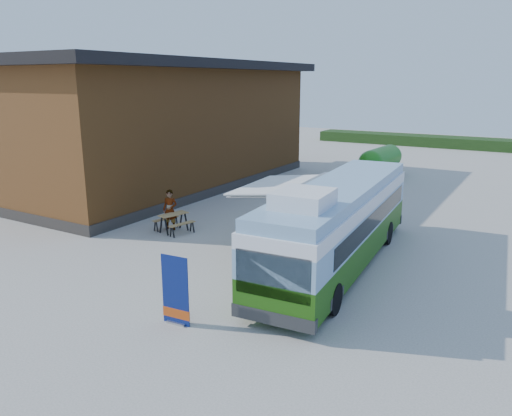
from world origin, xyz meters
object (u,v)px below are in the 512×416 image
Objects in this scene: person_a at (170,210)px; picnic_table at (174,218)px; slurry_tanker at (381,160)px; person_b at (359,184)px; banner at (176,297)px; bus at (338,222)px.

picnic_table is at bearing -45.87° from person_a.
picnic_table is 17.31m from slurry_tanker.
slurry_tanker reaches higher than person_a.
person_a is at bearing -6.48° from person_b.
person_b is (4.79, 10.13, 0.19)m from picnic_table.
bus is at bearing 67.23° from banner.
banner reaches higher than person_a.
banner is (-2.10, -6.26, -0.84)m from bus.
person_a reaches higher than person_b.
bus is 17.55m from slurry_tanker.
slurry_tanker is at bearing 89.79° from banner.
banner is 1.09× the size of person_a.
picnic_table is 11.21m from person_b.
picnic_table is at bearing 125.98° from banner.
bus reaches higher than person_b.
slurry_tanker is (3.89, 16.86, 0.56)m from picnic_table.
picnic_table is 0.50m from person_a.
banner is 1.15× the size of picnic_table.
banner is 23.46m from slurry_tanker.
picnic_table is (-5.52, 6.54, -0.19)m from banner.
slurry_tanker is (-3.74, 17.14, -0.47)m from bus.
person_b is (-0.73, 16.67, -0.00)m from banner.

